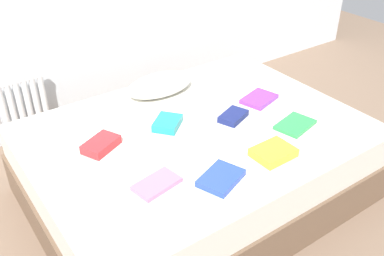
% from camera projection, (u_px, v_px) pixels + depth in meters
% --- Properties ---
extents(ground_plane, '(8.00, 8.00, 0.00)m').
position_uv_depth(ground_plane, '(196.00, 192.00, 2.89)').
color(ground_plane, '#7F6651').
extents(bed, '(2.00, 1.50, 0.50)m').
position_uv_depth(bed, '(197.00, 162.00, 2.76)').
color(bed, brown).
rests_on(bed, ground).
extents(radiator, '(0.40, 0.04, 0.48)m').
position_uv_depth(radiator, '(21.00, 108.00, 3.19)').
color(radiator, white).
rests_on(radiator, ground).
extents(pillow, '(0.48, 0.27, 0.13)m').
position_uv_depth(pillow, '(160.00, 85.00, 2.97)').
color(pillow, white).
rests_on(pillow, bed).
extents(textbook_pink, '(0.25, 0.18, 0.02)m').
position_uv_depth(textbook_pink, '(157.00, 184.00, 2.17)').
color(textbook_pink, pink).
rests_on(textbook_pink, bed).
extents(textbook_green, '(0.27, 0.22, 0.02)m').
position_uv_depth(textbook_green, '(295.00, 125.00, 2.64)').
color(textbook_green, green).
rests_on(textbook_green, bed).
extents(textbook_navy, '(0.22, 0.18, 0.04)m').
position_uv_depth(textbook_navy, '(233.00, 116.00, 2.71)').
color(textbook_navy, navy).
rests_on(textbook_navy, bed).
extents(textbook_yellow, '(0.22, 0.18, 0.05)m').
position_uv_depth(textbook_yellow, '(273.00, 152.00, 2.37)').
color(textbook_yellow, yellow).
rests_on(textbook_yellow, bed).
extents(textbook_teal, '(0.23, 0.23, 0.05)m').
position_uv_depth(textbook_teal, '(168.00, 123.00, 2.63)').
color(textbook_teal, teal).
rests_on(textbook_teal, bed).
extents(textbook_blue, '(0.27, 0.24, 0.03)m').
position_uv_depth(textbook_blue, '(221.00, 178.00, 2.20)').
color(textbook_blue, '#2847B7').
rests_on(textbook_blue, bed).
extents(textbook_purple, '(0.27, 0.23, 0.03)m').
position_uv_depth(textbook_purple, '(259.00, 99.00, 2.91)').
color(textbook_purple, purple).
rests_on(textbook_purple, bed).
extents(textbook_red, '(0.24, 0.21, 0.05)m').
position_uv_depth(textbook_red, '(101.00, 145.00, 2.43)').
color(textbook_red, red).
rests_on(textbook_red, bed).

